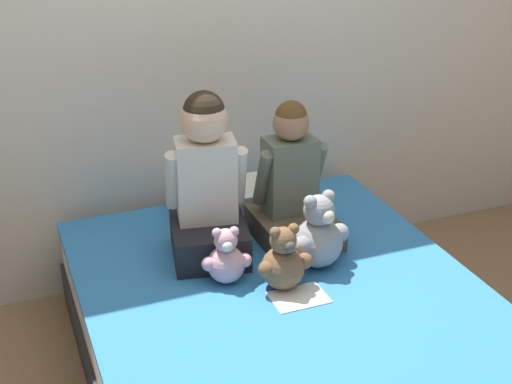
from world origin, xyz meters
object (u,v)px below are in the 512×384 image
at_px(sign_card, 299,297).
at_px(child_on_right, 292,188).
at_px(bed, 298,355).
at_px(child_on_left, 207,186).
at_px(pillow_at_headboard, 223,200).
at_px(teddy_bear_held_by_right_child, 318,235).
at_px(teddy_bear_between_children, 284,262).
at_px(teddy_bear_held_by_left_child, 226,259).

bearing_deg(sign_card, child_on_right, 69.67).
xyz_separation_m(bed, child_on_left, (-0.18, 0.51, 0.51)).
bearing_deg(pillow_at_headboard, teddy_bear_held_by_right_child, -71.94).
xyz_separation_m(child_on_right, teddy_bear_between_children, (-0.19, -0.36, -0.12)).
xyz_separation_m(child_on_left, child_on_right, (0.37, 0.00, -0.07)).
height_order(teddy_bear_held_by_right_child, sign_card, teddy_bear_held_by_right_child).
height_order(teddy_bear_held_by_left_child, teddy_bear_between_children, teddy_bear_between_children).
xyz_separation_m(child_on_left, teddy_bear_held_by_left_child, (-0.01, -0.24, -0.20)).
xyz_separation_m(teddy_bear_held_by_right_child, sign_card, (-0.17, -0.19, -0.13)).
relative_size(bed, child_on_right, 3.36).
relative_size(teddy_bear_held_by_left_child, teddy_bear_held_by_right_child, 0.73).
bearing_deg(pillow_at_headboard, teddy_bear_held_by_left_child, -107.74).
relative_size(bed, pillow_at_headboard, 4.32).
relative_size(child_on_right, pillow_at_headboard, 1.29).
distance_m(child_on_right, pillow_at_headboard, 0.43).
bearing_deg(teddy_bear_between_children, teddy_bear_held_by_left_child, 146.77).
bearing_deg(sign_card, teddy_bear_held_by_right_child, 48.66).
bearing_deg(teddy_bear_between_children, sign_card, -78.03).
xyz_separation_m(teddy_bear_held_by_right_child, teddy_bear_between_children, (-0.19, -0.10, -0.02)).
bearing_deg(child_on_left, pillow_at_headboard, 73.07).
xyz_separation_m(bed, child_on_right, (0.19, 0.52, 0.44)).
relative_size(teddy_bear_held_by_left_child, pillow_at_headboard, 0.50).
relative_size(bed, child_on_left, 2.94).
bearing_deg(child_on_right, teddy_bear_between_children, -118.20).
xyz_separation_m(child_on_right, teddy_bear_held_by_right_child, (0.00, -0.26, -0.10)).
relative_size(child_on_left, pillow_at_headboard, 1.47).
relative_size(bed, teddy_bear_between_children, 7.68).
bearing_deg(child_on_left, bed, -59.80).
bearing_deg(teddy_bear_between_children, pillow_at_headboard, 88.95).
bearing_deg(bed, teddy_bear_held_by_right_child, 52.39).
relative_size(child_on_right, sign_card, 2.88).
relative_size(teddy_bear_held_by_right_child, teddy_bear_between_children, 1.21).
bearing_deg(teddy_bear_held_by_left_child, teddy_bear_between_children, -21.72).
height_order(child_on_left, sign_card, child_on_left).
height_order(teddy_bear_held_by_left_child, sign_card, teddy_bear_held_by_left_child).
xyz_separation_m(child_on_left, teddy_bear_between_children, (0.18, -0.36, -0.19)).
xyz_separation_m(bed, sign_card, (0.03, 0.06, 0.21)).
xyz_separation_m(child_on_left, teddy_bear_held_by_right_child, (0.38, -0.26, -0.17)).
xyz_separation_m(teddy_bear_held_by_left_child, pillow_at_headboard, (0.19, 0.58, -0.04)).
distance_m(teddy_bear_held_by_left_child, pillow_at_headboard, 0.61).
relative_size(child_on_left, teddy_bear_held_by_right_child, 2.16).
bearing_deg(teddy_bear_held_by_left_child, teddy_bear_held_by_right_child, 7.28).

